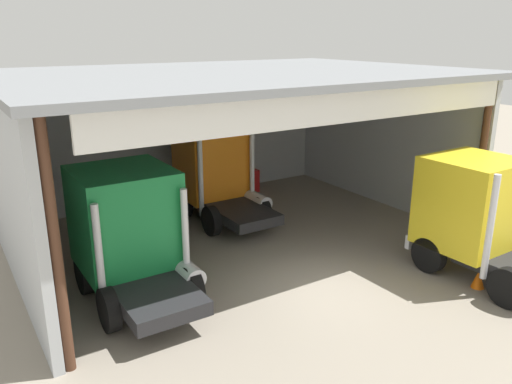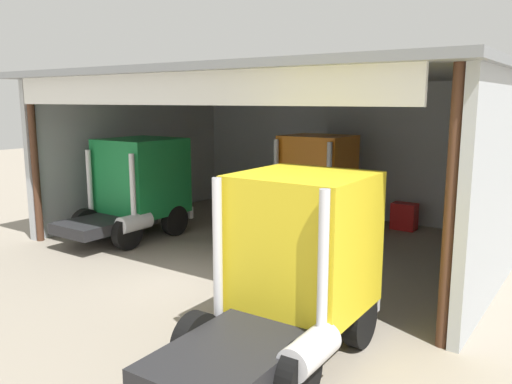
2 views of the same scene
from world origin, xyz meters
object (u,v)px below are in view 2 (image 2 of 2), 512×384
tool_cart (404,216)px  oil_drum (270,202)px  truck_green_left_bay (138,185)px  truck_yellow_center_right_bay (295,261)px  traffic_cone (244,337)px  truck_orange_center_left_bay (314,183)px

tool_cart → oil_drum: bearing=-175.8°
truck_green_left_bay → tool_cart: bearing=40.0°
truck_green_left_bay → truck_yellow_center_right_bay: (8.97, -4.21, -0.06)m
oil_drum → traffic_cone: oil_drum is taller
truck_yellow_center_right_bay → traffic_cone: (-0.73, -0.67, -1.51)m
truck_green_left_bay → traffic_cone: (8.24, -4.88, -1.57)m
truck_green_left_bay → truck_orange_center_left_bay: size_ratio=0.98×
tool_cart → truck_green_left_bay: bearing=-140.2°
truck_green_left_bay → truck_yellow_center_right_bay: 9.91m
truck_green_left_bay → tool_cart: (7.54, 6.29, -1.35)m
oil_drum → tool_cart: tool_cart is taller
truck_yellow_center_right_bay → truck_green_left_bay: bearing=153.7°
tool_cart → truck_yellow_center_right_bay: bearing=-82.2°
truck_green_left_bay → oil_drum: truck_green_left_bay is taller
truck_green_left_bay → tool_cart: truck_green_left_bay is taller
truck_green_left_bay → traffic_cone: truck_green_left_bay is taller
truck_orange_center_left_bay → oil_drum: bearing=150.5°
truck_yellow_center_right_bay → tool_cart: truck_yellow_center_right_bay is taller
truck_green_left_bay → truck_yellow_center_right_bay: truck_green_left_bay is taller
tool_cart → traffic_cone: bearing=-86.4°
truck_orange_center_left_bay → traffic_cone: (3.40, -9.02, -1.54)m
truck_yellow_center_right_bay → traffic_cone: bearing=-138.7°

